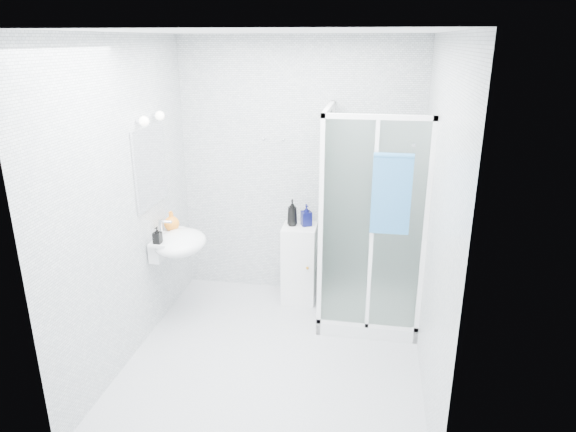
% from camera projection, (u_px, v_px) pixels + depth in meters
% --- Properties ---
extents(room, '(2.40, 2.60, 2.60)m').
position_uv_depth(room, '(274.00, 212.00, 3.92)').
color(room, silver).
rests_on(room, ground).
extents(shower_enclosure, '(0.90, 0.95, 2.00)m').
position_uv_depth(shower_enclosure, '(360.00, 276.00, 4.81)').
color(shower_enclosure, white).
rests_on(shower_enclosure, ground).
extents(wall_basin, '(0.46, 0.56, 0.35)m').
position_uv_depth(wall_basin, '(178.00, 243.00, 4.66)').
color(wall_basin, white).
rests_on(wall_basin, ground).
extents(mirror, '(0.02, 0.60, 0.70)m').
position_uv_depth(mirror, '(150.00, 167.00, 4.47)').
color(mirror, white).
rests_on(mirror, room).
extents(vanity_lights, '(0.10, 0.40, 0.08)m').
position_uv_depth(vanity_lights, '(152.00, 118.00, 4.32)').
color(vanity_lights, silver).
rests_on(vanity_lights, room).
extents(wall_hooks, '(0.23, 0.06, 0.03)m').
position_uv_depth(wall_hooks, '(274.00, 139.00, 5.03)').
color(wall_hooks, silver).
rests_on(wall_hooks, room).
extents(storage_cabinet, '(0.34, 0.36, 0.80)m').
position_uv_depth(storage_cabinet, '(299.00, 264.00, 5.18)').
color(storage_cabinet, white).
rests_on(storage_cabinet, ground).
extents(hand_towel, '(0.31, 0.05, 0.67)m').
position_uv_depth(hand_towel, '(391.00, 192.00, 4.09)').
color(hand_towel, teal).
rests_on(hand_towel, shower_enclosure).
extents(shampoo_bottle_a, '(0.11, 0.11, 0.26)m').
position_uv_depth(shampoo_bottle_a, '(292.00, 213.00, 5.04)').
color(shampoo_bottle_a, black).
rests_on(shampoo_bottle_a, storage_cabinet).
extents(shampoo_bottle_b, '(0.13, 0.13, 0.21)m').
position_uv_depth(shampoo_bottle_b, '(306.00, 215.00, 5.04)').
color(shampoo_bottle_b, '#0B0D43').
rests_on(shampoo_bottle_b, storage_cabinet).
extents(soap_dispenser_orange, '(0.18, 0.18, 0.18)m').
position_uv_depth(soap_dispenser_orange, '(172.00, 221.00, 4.76)').
color(soap_dispenser_orange, orange).
rests_on(soap_dispenser_orange, wall_basin).
extents(soap_dispenser_black, '(0.07, 0.07, 0.15)m').
position_uv_depth(soap_dispenser_black, '(157.00, 235.00, 4.46)').
color(soap_dispenser_black, black).
rests_on(soap_dispenser_black, wall_basin).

